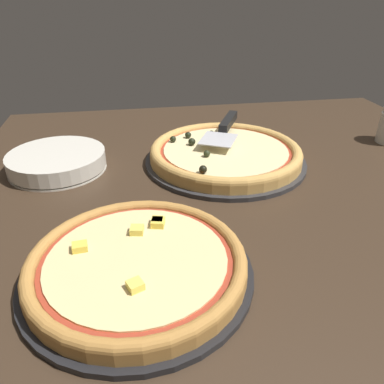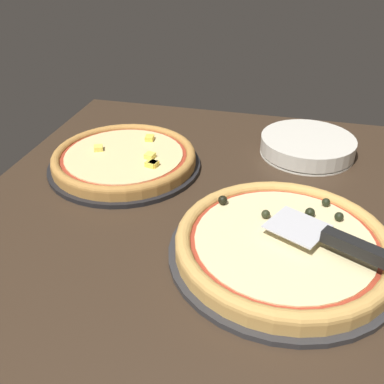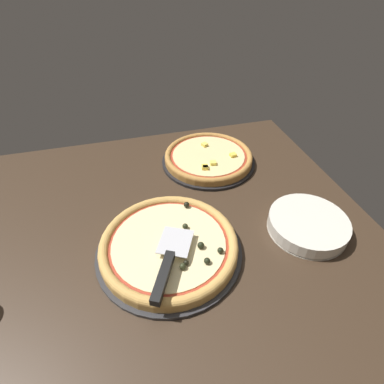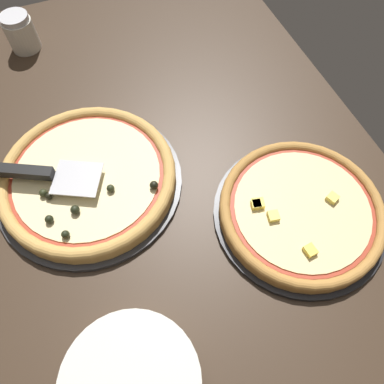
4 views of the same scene
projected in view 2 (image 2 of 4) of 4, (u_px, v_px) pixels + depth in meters
ground_plane at (239, 268)px, 75.46cm from camera, size 126.26×110.15×3.60cm
pizza_pan_front at (282, 253)px, 75.02cm from camera, size 38.22×38.22×1.00cm
pizza_front at (284, 243)px, 73.88cm from camera, size 35.93×35.93×4.27cm
pizza_pan_back at (125, 165)px, 100.99cm from camera, size 33.98×33.98×1.00cm
pizza_back at (124, 157)px, 99.91cm from camera, size 31.94×31.94×3.40cm
serving_spatula at (348, 245)px, 68.15cm from camera, size 14.44×22.04×2.00cm
plate_stack at (307, 146)px, 105.73cm from camera, size 21.94×21.94×4.20cm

